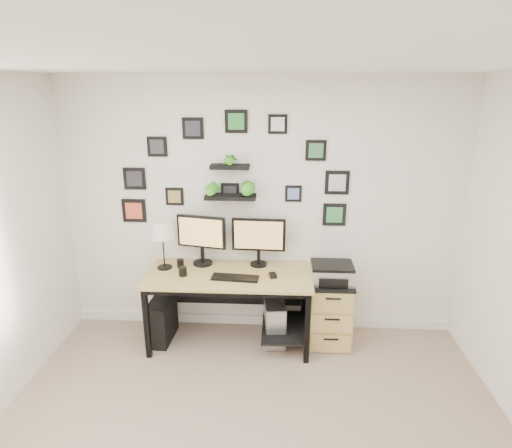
# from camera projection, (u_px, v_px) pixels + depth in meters

# --- Properties ---
(room) EXTENTS (4.00, 4.00, 4.00)m
(room) POSITION_uv_depth(u_px,v_px,m) (261.00, 320.00, 4.67)
(room) COLOR tan
(room) RESTS_ON ground
(desk) EXTENTS (1.60, 0.70, 0.75)m
(desk) POSITION_uv_depth(u_px,v_px,m) (233.00, 284.00, 4.20)
(desk) COLOR tan
(desk) RESTS_ON ground
(monitor_left) EXTENTS (0.50, 0.23, 0.51)m
(monitor_left) POSITION_uv_depth(u_px,v_px,m) (201.00, 236.00, 4.27)
(monitor_left) COLOR black
(monitor_left) RESTS_ON desk
(monitor_right) EXTENTS (0.53, 0.18, 0.50)m
(monitor_right) POSITION_uv_depth(u_px,v_px,m) (259.00, 238.00, 4.25)
(monitor_right) COLOR black
(monitor_right) RESTS_ON desk
(keyboard) EXTENTS (0.46, 0.18, 0.02)m
(keyboard) POSITION_uv_depth(u_px,v_px,m) (235.00, 278.00, 4.03)
(keyboard) COLOR black
(keyboard) RESTS_ON desk
(mouse) EXTENTS (0.08, 0.11, 0.03)m
(mouse) POSITION_uv_depth(u_px,v_px,m) (273.00, 275.00, 4.07)
(mouse) COLOR black
(mouse) RESTS_ON desk
(table_lamp) EXTENTS (0.24, 0.24, 0.49)m
(table_lamp) POSITION_uv_depth(u_px,v_px,m) (162.00, 231.00, 4.16)
(table_lamp) COLOR black
(table_lamp) RESTS_ON desk
(mug) EXTENTS (0.08, 0.08, 0.09)m
(mug) POSITION_uv_depth(u_px,v_px,m) (183.00, 271.00, 4.09)
(mug) COLOR black
(mug) RESTS_ON desk
(pen_cup) EXTENTS (0.07, 0.07, 0.09)m
(pen_cup) POSITION_uv_depth(u_px,v_px,m) (181.00, 264.00, 4.27)
(pen_cup) COLOR black
(pen_cup) RESTS_ON desk
(pc_tower_black) EXTENTS (0.22, 0.45, 0.44)m
(pc_tower_black) POSITION_uv_depth(u_px,v_px,m) (162.00, 319.00, 4.35)
(pc_tower_black) COLOR black
(pc_tower_black) RESTS_ON ground
(pc_tower_grey) EXTENTS (0.23, 0.46, 0.44)m
(pc_tower_grey) POSITION_uv_depth(u_px,v_px,m) (275.00, 320.00, 4.33)
(pc_tower_grey) COLOR gray
(pc_tower_grey) RESTS_ON ground
(file_cabinet) EXTENTS (0.43, 0.53, 0.67)m
(file_cabinet) POSITION_uv_depth(u_px,v_px,m) (329.00, 310.00, 4.30)
(file_cabinet) COLOR tan
(file_cabinet) RESTS_ON ground
(printer) EXTENTS (0.40, 0.33, 0.18)m
(printer) POSITION_uv_depth(u_px,v_px,m) (332.00, 273.00, 4.13)
(printer) COLOR silver
(printer) RESTS_ON file_cabinet
(wall_decor) EXTENTS (2.28, 0.18, 1.13)m
(wall_decor) POSITION_uv_depth(u_px,v_px,m) (232.00, 176.00, 4.14)
(wall_decor) COLOR black
(wall_decor) RESTS_ON ground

